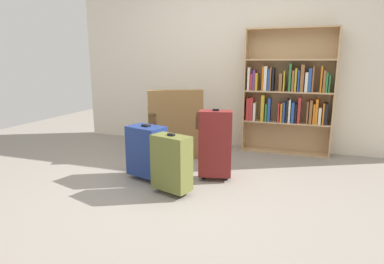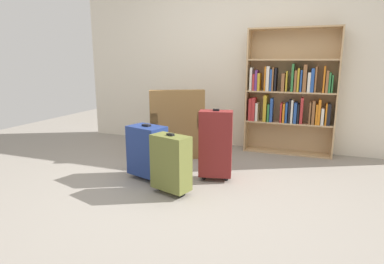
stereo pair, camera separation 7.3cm
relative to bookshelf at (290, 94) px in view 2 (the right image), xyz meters
The scene contains 8 objects.
ground_plane 2.12m from the bookshelf, 113.41° to the right, with size 8.69×8.69×0.00m, color gray.
back_wall 0.93m from the bookshelf, 167.17° to the left, with size 4.97×0.10×2.60m, color beige.
bookshelf is the anchor object (origin of this frame).
armchair 1.63m from the bookshelf, 158.41° to the right, with size 0.94×0.94×0.90m.
mug 1.43m from the bookshelf, 145.52° to the right, with size 0.12×0.08×0.10m.
suitcase_olive 2.15m from the bookshelf, 116.48° to the right, with size 0.42×0.30×0.60m.
suitcase_navy_blue 2.13m from the bookshelf, 130.42° to the right, with size 0.45×0.35×0.60m.
suitcase_dark_red 1.56m from the bookshelf, 115.09° to the right, with size 0.37×0.25×0.77m.
Camera 2 is at (1.06, -2.74, 1.26)m, focal length 30.08 mm.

